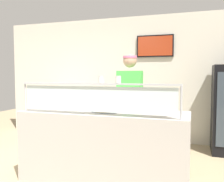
% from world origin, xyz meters
% --- Properties ---
extents(ground_plane, '(12.00, 12.00, 0.00)m').
position_xyz_m(ground_plane, '(1.11, 1.00, 0.00)').
color(ground_plane, tan).
rests_on(ground_plane, ground).
extents(shop_rear_unit, '(6.61, 0.13, 2.70)m').
position_xyz_m(shop_rear_unit, '(1.11, 2.64, 1.36)').
color(shop_rear_unit, silver).
rests_on(shop_rear_unit, ground).
extents(serving_counter, '(2.21, 0.75, 0.95)m').
position_xyz_m(serving_counter, '(1.11, 0.38, 0.47)').
color(serving_counter, '#BCB7B2').
rests_on(serving_counter, ground).
extents(sneeze_guard, '(2.04, 0.06, 0.39)m').
position_xyz_m(sneeze_guard, '(1.11, 0.06, 1.20)').
color(sneeze_guard, '#B2B5BC').
rests_on(sneeze_guard, serving_counter).
extents(pizza_tray, '(0.46, 0.46, 0.04)m').
position_xyz_m(pizza_tray, '(1.15, 0.41, 0.97)').
color(pizza_tray, '#9EA0A8').
rests_on(pizza_tray, serving_counter).
extents(pizza_server, '(0.11, 0.29, 0.01)m').
position_xyz_m(pizza_server, '(1.16, 0.39, 0.99)').
color(pizza_server, '#ADAFB7').
rests_on(pizza_server, pizza_tray).
extents(parmesan_shaker, '(0.06, 0.06, 0.09)m').
position_xyz_m(parmesan_shaker, '(1.18, 0.06, 1.38)').
color(parmesan_shaker, white).
rests_on(parmesan_shaker, sneeze_guard).
extents(pepper_flake_shaker, '(0.07, 0.07, 0.09)m').
position_xyz_m(pepper_flake_shaker, '(1.40, 0.06, 1.38)').
color(pepper_flake_shaker, white).
rests_on(pepper_flake_shaker, sneeze_guard).
extents(worker_figure, '(0.41, 0.50, 1.76)m').
position_xyz_m(worker_figure, '(1.29, 1.04, 1.01)').
color(worker_figure, '#23232D').
rests_on(worker_figure, ground).
extents(prep_shelf, '(0.70, 0.55, 0.86)m').
position_xyz_m(prep_shelf, '(-0.53, 2.15, 0.43)').
color(prep_shelf, '#B7BABF').
rests_on(prep_shelf, ground).
extents(pizza_box_stack, '(0.45, 0.44, 0.18)m').
position_xyz_m(pizza_box_stack, '(-0.53, 2.15, 0.95)').
color(pizza_box_stack, silver).
rests_on(pizza_box_stack, prep_shelf).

